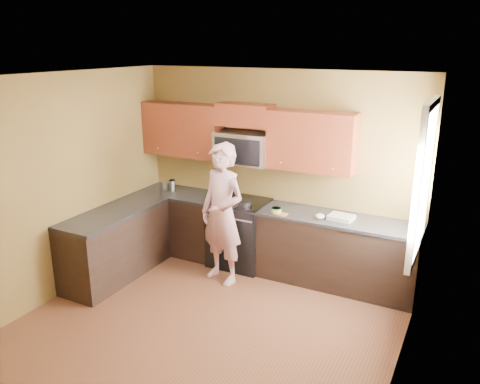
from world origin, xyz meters
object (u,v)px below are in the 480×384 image
Objects in this scene: butter_tub at (276,213)px; travel_mug at (172,191)px; stove at (240,232)px; microwave at (244,163)px; woman at (222,214)px; frying_pan at (242,204)px.

travel_mug is at bearing 173.86° from butter_tub.
microwave reaches higher than stove.
microwave is 0.41× the size of woman.
butter_tub is (0.63, -0.18, 0.45)m from stove.
frying_pan is 0.51m from butter_tub.
woman reaches higher than microwave.
woman is 14.14× the size of butter_tub.
travel_mug is at bearing 171.94° from frying_pan.
butter_tub is at bearing -25.89° from microwave.
travel_mug reaches higher than stove.
microwave is at bearing 154.11° from butter_tub.
butter_tub is at bearing -15.95° from stove.
woman reaches higher than travel_mug.
stove is 0.79m from butter_tub.
travel_mug is (-1.24, 0.15, -0.03)m from frying_pan.
microwave reaches higher than travel_mug.
woman is at bearing -105.00° from frying_pan.
frying_pan is 3.51× the size of butter_tub.
microwave is 0.58m from frying_pan.
stove is 2.08× the size of frying_pan.
frying_pan is 2.55× the size of travel_mug.
woman is at bearing -25.05° from travel_mug.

